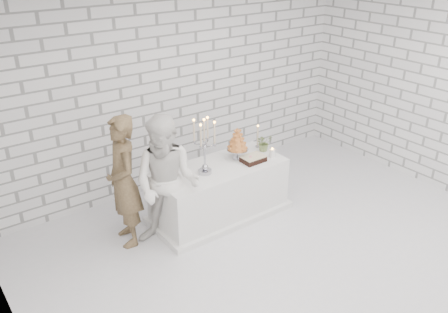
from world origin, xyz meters
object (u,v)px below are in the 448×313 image
(groom, at_px, (124,182))
(croquembouche, at_px, (237,143))
(bride, at_px, (167,184))
(candelabra, at_px, (205,147))
(cake_table, at_px, (220,191))

(groom, relative_size, croquembouche, 3.66)
(bride, distance_m, candelabra, 0.70)
(groom, distance_m, bride, 0.54)
(bride, bearing_deg, candelabra, 60.09)
(cake_table, distance_m, bride, 1.03)
(groom, relative_size, candelabra, 2.23)
(candelabra, bearing_deg, bride, -168.49)
(cake_table, xyz_separation_m, bride, (-0.89, -0.18, 0.48))
(cake_table, bearing_deg, groom, 171.13)
(cake_table, distance_m, groom, 1.38)
(cake_table, distance_m, croquembouche, 0.69)
(groom, xyz_separation_m, croquembouche, (1.62, -0.15, 0.14))
(bride, height_order, candelabra, bride)
(cake_table, relative_size, candelabra, 2.39)
(cake_table, height_order, candelabra, candelabra)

